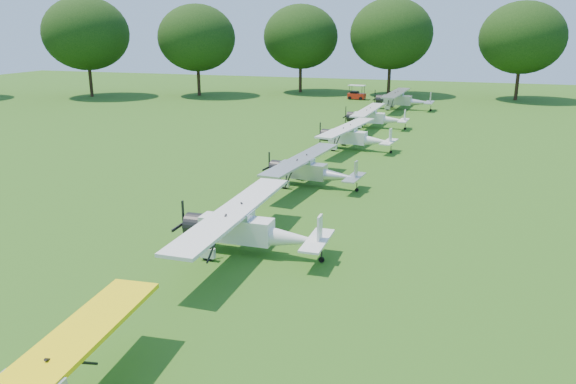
# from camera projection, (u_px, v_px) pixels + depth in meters

# --- Properties ---
(ground) EXTENTS (160.00, 160.00, 0.00)m
(ground) POSITION_uv_depth(u_px,v_px,m) (260.00, 239.00, 25.09)
(ground) COLOR #225615
(ground) RESTS_ON ground
(tree_belt) EXTENTS (137.36, 130.27, 14.52)m
(tree_belt) POSITION_uv_depth(u_px,v_px,m) (345.00, 55.00, 21.93)
(tree_belt) COLOR black
(tree_belt) RESTS_ON ground
(aircraft_3) EXTENTS (6.43, 10.21, 2.02)m
(aircraft_3) POSITION_uv_depth(u_px,v_px,m) (247.00, 227.00, 23.14)
(aircraft_3) COLOR white
(aircraft_3) RESTS_ON ground
(aircraft_4) EXTENTS (5.88, 9.36, 1.84)m
(aircraft_4) POSITION_uv_depth(u_px,v_px,m) (310.00, 169.00, 33.01)
(aircraft_4) COLOR silver
(aircraft_4) RESTS_ON ground
(aircraft_5) EXTENTS (6.11, 9.68, 1.90)m
(aircraft_5) POSITION_uv_depth(u_px,v_px,m) (353.00, 135.00, 42.89)
(aircraft_5) COLOR white
(aircraft_5) RESTS_ON ground
(aircraft_6) EXTENTS (5.96, 9.48, 1.87)m
(aircraft_6) POSITION_uv_depth(u_px,v_px,m) (374.00, 116.00, 52.21)
(aircraft_6) COLOR white
(aircraft_6) RESTS_ON ground
(aircraft_7) EXTENTS (6.73, 10.71, 2.11)m
(aircraft_7) POSITION_uv_depth(u_px,v_px,m) (401.00, 99.00, 63.67)
(aircraft_7) COLOR silver
(aircraft_7) RESTS_ON ground
(golf_cart) EXTENTS (2.29, 1.56, 1.84)m
(golf_cart) POSITION_uv_depth(u_px,v_px,m) (356.00, 95.00, 72.77)
(golf_cart) COLOR red
(golf_cart) RESTS_ON ground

